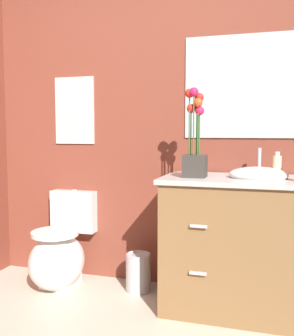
% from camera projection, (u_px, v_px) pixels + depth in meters
% --- Properties ---
extents(wall_back, '(4.67, 0.05, 2.50)m').
position_uv_depth(wall_back, '(212.00, 117.00, 2.83)').
color(wall_back, brown).
rests_on(wall_back, ground_plane).
extents(toilet, '(0.38, 0.59, 0.69)m').
position_uv_depth(toilet, '(60.00, 254.00, 2.95)').
color(toilet, white).
rests_on(toilet, ground_plane).
extents(vanity_cabinet, '(0.94, 0.56, 1.04)m').
position_uv_depth(vanity_cabinet, '(237.00, 243.00, 2.53)').
color(vanity_cabinet, brown).
rests_on(vanity_cabinet, ground_plane).
extents(flower_vase, '(0.14, 0.14, 0.55)m').
position_uv_depth(flower_vase, '(195.00, 146.00, 2.49)').
color(flower_vase, '#38332D').
rests_on(flower_vase, vanity_cabinet).
extents(lotion_bottle, '(0.05, 0.05, 0.16)m').
position_uv_depth(lotion_bottle, '(277.00, 166.00, 2.45)').
color(lotion_bottle, beige).
rests_on(lotion_bottle, vanity_cabinet).
extents(trash_bin, '(0.18, 0.18, 0.27)m').
position_uv_depth(trash_bin, '(138.00, 272.00, 2.87)').
color(trash_bin, '#B7B7BC').
rests_on(trash_bin, ground_plane).
extents(wall_poster, '(0.33, 0.01, 0.52)m').
position_uv_depth(wall_poster, '(75.00, 111.00, 3.11)').
color(wall_poster, beige).
extents(wall_mirror, '(0.80, 0.01, 0.70)m').
position_uv_depth(wall_mirror, '(243.00, 87.00, 2.72)').
color(wall_mirror, '#B2BCC6').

